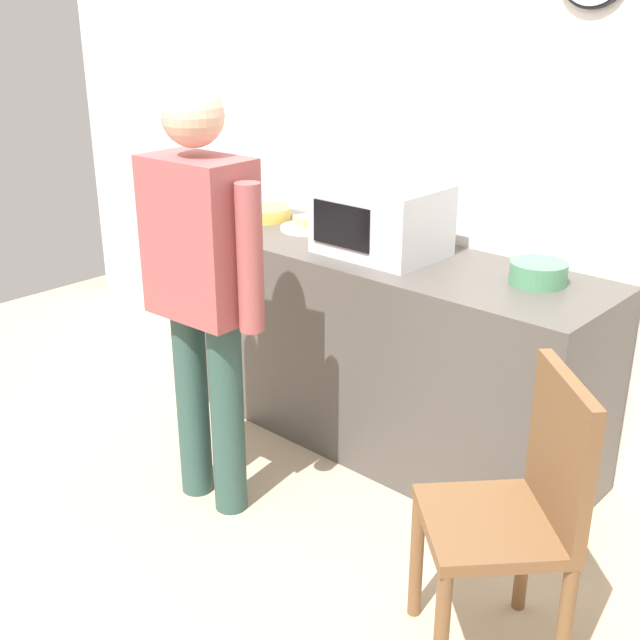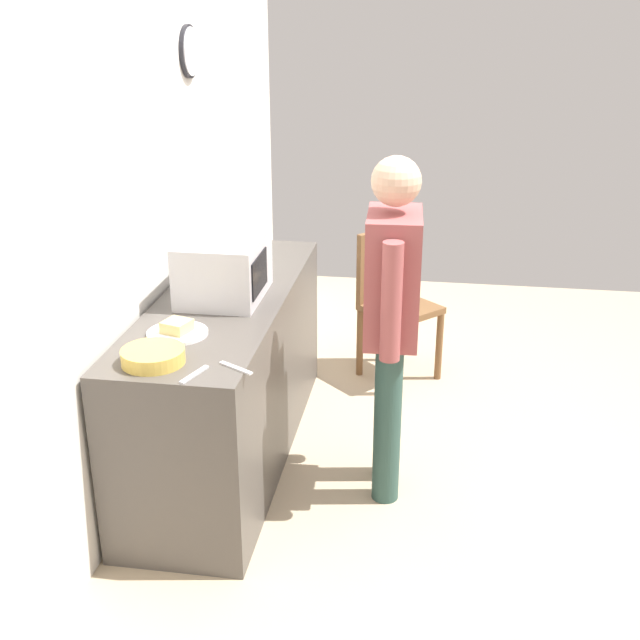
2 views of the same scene
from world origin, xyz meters
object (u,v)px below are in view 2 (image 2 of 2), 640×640
at_px(spoon_utensil, 194,374).
at_px(person_standing, 392,307).
at_px(sandwich_plate, 177,331).
at_px(wooden_chair, 393,297).
at_px(microwave, 224,268).
at_px(fork_utensil, 236,368).
at_px(salad_bowl, 153,356).
at_px(cereal_bowl, 240,248).

bearing_deg(spoon_utensil, person_standing, -45.71).
distance_m(spoon_utensil, person_standing, 1.01).
height_order(sandwich_plate, wooden_chair, sandwich_plate).
xyz_separation_m(microwave, fork_utensil, (-0.80, -0.26, -0.15)).
xyz_separation_m(salad_bowl, person_standing, (0.62, -0.92, 0.03)).
distance_m(salad_bowl, wooden_chair, 2.14).
xyz_separation_m(cereal_bowl, fork_utensil, (-1.49, -0.36, -0.04)).
distance_m(sandwich_plate, salad_bowl, 0.30).
bearing_deg(wooden_chair, person_standing, -176.92).
xyz_separation_m(sandwich_plate, person_standing, (0.32, -0.92, 0.05)).
bearing_deg(person_standing, sandwich_plate, 109.25).
height_order(microwave, cereal_bowl, microwave).
distance_m(sandwich_plate, wooden_chair, 1.88).
xyz_separation_m(spoon_utensil, person_standing, (0.70, -0.72, 0.06)).
distance_m(salad_bowl, fork_utensil, 0.34).
height_order(person_standing, wooden_chair, person_standing).
relative_size(cereal_bowl, fork_utensil, 1.29).
xyz_separation_m(sandwich_plate, fork_utensil, (-0.30, -0.34, -0.02)).
bearing_deg(microwave, person_standing, -102.10).
height_order(microwave, wooden_chair, microwave).
relative_size(cereal_bowl, wooden_chair, 0.23).
bearing_deg(fork_utensil, salad_bowl, 89.44).
xyz_separation_m(fork_utensil, wooden_chair, (1.93, -0.50, -0.38)).
bearing_deg(sandwich_plate, cereal_bowl, 0.74).
xyz_separation_m(microwave, cereal_bowl, (0.69, 0.10, -0.11)).
bearing_deg(person_standing, wooden_chair, 3.08).
relative_size(microwave, fork_utensil, 2.94).
bearing_deg(microwave, salad_bowl, 174.06).
bearing_deg(fork_utensil, spoon_utensil, 119.46).
distance_m(fork_utensil, spoon_utensil, 0.17).
bearing_deg(person_standing, fork_utensil, 137.20).
distance_m(sandwich_plate, spoon_utensil, 0.43).
relative_size(microwave, cereal_bowl, 2.28).
height_order(spoon_utensil, person_standing, person_standing).
bearing_deg(wooden_chair, sandwich_plate, 152.56).
bearing_deg(spoon_utensil, microwave, 7.40).
distance_m(salad_bowl, spoon_utensil, 0.22).
height_order(microwave, fork_utensil, microwave).
xyz_separation_m(microwave, person_standing, (-0.18, -0.84, -0.09)).
height_order(salad_bowl, person_standing, person_standing).
distance_m(salad_bowl, person_standing, 1.11).
bearing_deg(salad_bowl, fork_utensil, -90.56).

